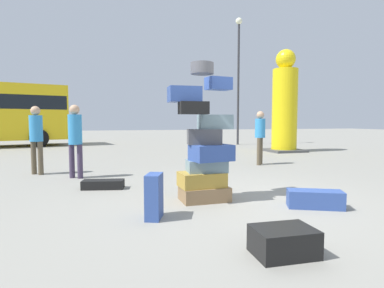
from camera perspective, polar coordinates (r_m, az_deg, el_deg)
ground_plane at (r=5.18m, az=7.28°, el=-10.33°), size 80.00×80.00×0.00m
suitcase_tower at (r=5.01m, az=2.37°, el=-0.69°), size 1.16×0.79×2.22m
suitcase_black_foreground_far at (r=6.22m, az=-16.11°, el=-7.19°), size 0.82×0.45×0.17m
suitcase_navy_left_side at (r=5.04m, az=21.79°, el=-9.45°), size 0.85×0.61×0.26m
suitcase_black_behind_tower at (r=3.26m, az=16.58°, el=-16.89°), size 0.61×0.44×0.27m
suitcase_navy_foreground_near at (r=4.19m, az=-7.03°, el=-9.58°), size 0.30×0.40×0.60m
person_bearded_onlooker at (r=8.36m, az=-26.86°, el=1.67°), size 0.30×0.30×1.66m
person_tourist_with_camera at (r=7.46m, az=-20.80°, el=1.59°), size 0.30×0.30×1.67m
person_passerby_in_red at (r=9.38m, az=12.48°, el=2.03°), size 0.30×0.30×1.59m
yellow_dummy_statue at (r=13.75m, az=16.76°, el=6.65°), size 1.46×1.46×4.30m
lamp_post at (r=17.54m, az=8.60°, el=14.42°), size 0.36×0.36×6.87m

